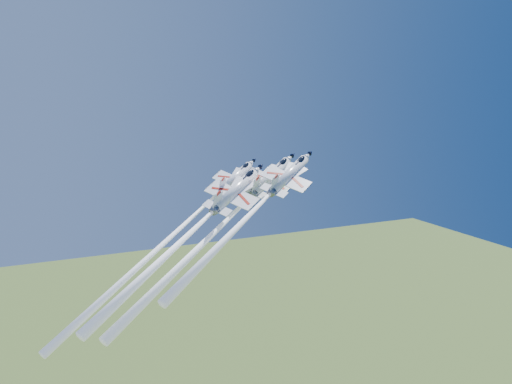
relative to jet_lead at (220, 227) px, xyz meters
name	(u,v)px	position (x,y,z in m)	size (l,w,h in m)	color
jet_lead	(220,227)	(0.00, 0.00, 0.00)	(37.63, 28.15, 38.74)	white
jet_left	(173,235)	(-9.45, 0.72, -0.82)	(36.21, 27.78, 41.39)	white
jet_right	(252,213)	(4.82, -4.50, 3.31)	(31.96, 23.41, 31.09)	white
jet_slot	(191,233)	(-6.63, -1.70, -0.04)	(34.11, 24.96, 33.13)	white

